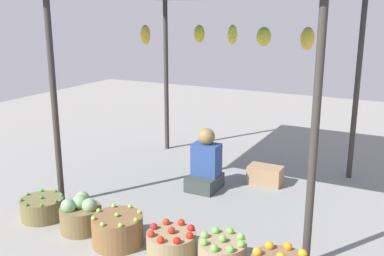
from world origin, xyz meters
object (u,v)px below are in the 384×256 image
(vendor_person, at_px, (206,166))
(wooden_crate_near_vendor, at_px, (265,175))
(basket_red_tomatoes, at_px, (171,243))
(basket_green_apples, at_px, (222,254))
(basket_green_chilies, at_px, (42,208))
(basket_cabbages, at_px, (81,215))
(basket_limes, at_px, (118,230))

(vendor_person, xyz_separation_m, wooden_crate_near_vendor, (0.62, 0.49, -0.18))
(basket_red_tomatoes, xyz_separation_m, basket_green_apples, (0.51, 0.01, 0.02))
(basket_green_chilies, distance_m, wooden_crate_near_vendor, 2.75)
(basket_cabbages, bearing_deg, basket_green_apples, 0.66)
(basket_limes, relative_size, basket_red_tomatoes, 1.06)
(vendor_person, xyz_separation_m, basket_green_apples, (0.92, -1.58, -0.16))
(vendor_person, distance_m, basket_green_chilies, 1.98)
(basket_cabbages, relative_size, basket_red_tomatoes, 0.92)
(basket_green_apples, bearing_deg, basket_red_tomatoes, -179.41)
(vendor_person, height_order, basket_green_apples, vendor_person)
(basket_green_chilies, xyz_separation_m, basket_limes, (1.06, -0.08, 0.03))
(basket_cabbages, height_order, basket_green_apples, basket_cabbages)
(basket_cabbages, xyz_separation_m, basket_green_apples, (1.56, 0.02, -0.03))
(basket_red_tomatoes, bearing_deg, basket_green_apples, 0.59)
(vendor_person, height_order, basket_limes, vendor_person)
(basket_cabbages, bearing_deg, wooden_crate_near_vendor, 58.78)
(vendor_person, distance_m, basket_limes, 1.66)
(basket_green_chilies, relative_size, basket_green_apples, 1.08)
(basket_limes, bearing_deg, vendor_person, 85.13)
(basket_green_apples, bearing_deg, vendor_person, 120.26)
(basket_green_chilies, bearing_deg, wooden_crate_near_vendor, 48.39)
(vendor_person, relative_size, wooden_crate_near_vendor, 1.81)
(basket_green_chilies, relative_size, basket_limes, 0.94)
(basket_green_chilies, bearing_deg, basket_green_apples, -0.28)
(basket_limes, distance_m, basket_green_apples, 1.06)
(basket_green_chilies, bearing_deg, basket_cabbages, -2.88)
(basket_green_chilies, distance_m, basket_limes, 1.07)
(basket_red_tomatoes, bearing_deg, basket_limes, -172.88)
(basket_green_apples, height_order, wooden_crate_near_vendor, basket_green_apples)
(basket_green_chilies, relative_size, wooden_crate_near_vendor, 1.06)
(vendor_person, bearing_deg, basket_green_apples, -59.74)
(vendor_person, bearing_deg, basket_green_chilies, -127.53)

